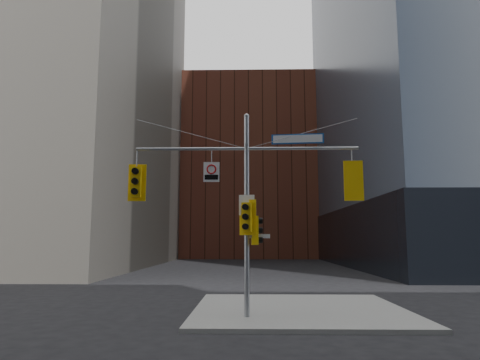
{
  "coord_description": "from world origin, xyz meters",
  "views": [
    {
      "loc": [
        0.09,
        -13.06,
        2.76
      ],
      "look_at": [
        -0.24,
        2.0,
        4.86
      ],
      "focal_mm": 32.0,
      "sensor_mm": 36.0,
      "label": 1
    }
  ],
  "objects_px": {
    "traffic_light_west_arm": "(136,182)",
    "street_sign_blade": "(298,139)",
    "signal_assembly": "(247,192)",
    "traffic_light_pole_side": "(256,230)",
    "traffic_light_east_arm": "(353,181)",
    "traffic_light_pole_front": "(247,217)",
    "regulatory_sign_arm": "(211,171)"
  },
  "relations": [
    {
      "from": "signal_assembly",
      "to": "traffic_light_west_arm",
      "type": "xyz_separation_m",
      "value": [
        -3.96,
        0.01,
        0.38
      ]
    },
    {
      "from": "traffic_light_east_arm",
      "to": "traffic_light_pole_front",
      "type": "height_order",
      "value": "traffic_light_east_arm"
    },
    {
      "from": "signal_assembly",
      "to": "traffic_light_east_arm",
      "type": "distance_m",
      "value": 3.77
    },
    {
      "from": "traffic_light_east_arm",
      "to": "regulatory_sign_arm",
      "type": "xyz_separation_m",
      "value": [
        -5.01,
        -0.02,
        0.37
      ]
    },
    {
      "from": "street_sign_blade",
      "to": "regulatory_sign_arm",
      "type": "xyz_separation_m",
      "value": [
        -3.09,
        -0.02,
        -1.18
      ]
    },
    {
      "from": "signal_assembly",
      "to": "street_sign_blade",
      "type": "xyz_separation_m",
      "value": [
        1.83,
        0.0,
        1.93
      ]
    },
    {
      "from": "traffic_light_east_arm",
      "to": "traffic_light_pole_front",
      "type": "distance_m",
      "value": 3.97
    },
    {
      "from": "traffic_light_east_arm",
      "to": "regulatory_sign_arm",
      "type": "bearing_deg",
      "value": 4.69
    },
    {
      "from": "traffic_light_east_arm",
      "to": "traffic_light_pole_front",
      "type": "relative_size",
      "value": 1.14
    },
    {
      "from": "traffic_light_west_arm",
      "to": "traffic_light_pole_front",
      "type": "height_order",
      "value": "traffic_light_west_arm"
    },
    {
      "from": "traffic_light_pole_side",
      "to": "regulatory_sign_arm",
      "type": "relative_size",
      "value": 1.41
    },
    {
      "from": "traffic_light_west_arm",
      "to": "street_sign_blade",
      "type": "distance_m",
      "value": 6.0
    },
    {
      "from": "street_sign_blade",
      "to": "regulatory_sign_arm",
      "type": "distance_m",
      "value": 3.31
    },
    {
      "from": "traffic_light_west_arm",
      "to": "regulatory_sign_arm",
      "type": "relative_size",
      "value": 1.88
    },
    {
      "from": "signal_assembly",
      "to": "traffic_light_pole_front",
      "type": "xyz_separation_m",
      "value": [
        0.0,
        -0.27,
        -0.89
      ]
    },
    {
      "from": "street_sign_blade",
      "to": "regulatory_sign_arm",
      "type": "height_order",
      "value": "street_sign_blade"
    },
    {
      "from": "street_sign_blade",
      "to": "regulatory_sign_arm",
      "type": "relative_size",
      "value": 2.61
    },
    {
      "from": "traffic_light_west_arm",
      "to": "traffic_light_east_arm",
      "type": "relative_size",
      "value": 0.95
    },
    {
      "from": "traffic_light_west_arm",
      "to": "traffic_light_pole_front",
      "type": "bearing_deg",
      "value": -6.86
    },
    {
      "from": "traffic_light_east_arm",
      "to": "traffic_light_pole_side",
      "type": "height_order",
      "value": "traffic_light_east_arm"
    },
    {
      "from": "traffic_light_west_arm",
      "to": "street_sign_blade",
      "type": "height_order",
      "value": "street_sign_blade"
    },
    {
      "from": "traffic_light_pole_side",
      "to": "traffic_light_east_arm",
      "type": "bearing_deg",
      "value": -96.61
    },
    {
      "from": "signal_assembly",
      "to": "traffic_light_pole_front",
      "type": "height_order",
      "value": "signal_assembly"
    },
    {
      "from": "traffic_light_pole_front",
      "to": "regulatory_sign_arm",
      "type": "xyz_separation_m",
      "value": [
        -1.26,
        0.25,
        1.64
      ]
    },
    {
      "from": "traffic_light_east_arm",
      "to": "traffic_light_west_arm",
      "type": "bearing_deg",
      "value": 4.35
    },
    {
      "from": "traffic_light_pole_side",
      "to": "traffic_light_west_arm",
      "type": "bearing_deg",
      "value": 83.56
    },
    {
      "from": "traffic_light_pole_side",
      "to": "street_sign_blade",
      "type": "relative_size",
      "value": 0.54
    },
    {
      "from": "traffic_light_pole_side",
      "to": "traffic_light_pole_front",
      "type": "distance_m",
      "value": 0.62
    },
    {
      "from": "traffic_light_east_arm",
      "to": "regulatory_sign_arm",
      "type": "distance_m",
      "value": 5.03
    },
    {
      "from": "traffic_light_west_arm",
      "to": "regulatory_sign_arm",
      "type": "bearing_deg",
      "value": -3.53
    },
    {
      "from": "traffic_light_pole_front",
      "to": "regulatory_sign_arm",
      "type": "bearing_deg",
      "value": -177.99
    },
    {
      "from": "traffic_light_pole_side",
      "to": "regulatory_sign_arm",
      "type": "height_order",
      "value": "regulatory_sign_arm"
    }
  ]
}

